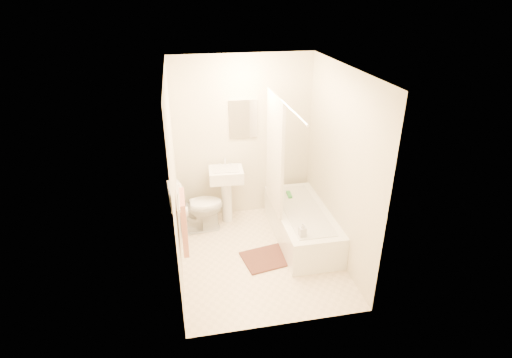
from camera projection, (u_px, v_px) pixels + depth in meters
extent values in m
plane|color=beige|center=(260.00, 256.00, 5.23)|extent=(2.40, 2.40, 0.00)
plane|color=white|center=(261.00, 69.00, 4.19)|extent=(2.40, 2.40, 0.00)
cube|color=beige|center=(243.00, 139.00, 5.77)|extent=(2.00, 0.02, 2.40)
cube|color=beige|center=(174.00, 180.00, 4.54)|extent=(0.02, 2.40, 2.40)
cube|color=beige|center=(340.00, 166.00, 4.88)|extent=(0.02, 2.40, 2.40)
cube|color=white|center=(243.00, 119.00, 5.62)|extent=(0.40, 0.03, 0.55)
cylinder|color=silver|center=(285.00, 103.00, 4.50)|extent=(0.03, 1.70, 0.03)
cube|color=silver|center=(275.00, 154.00, 5.20)|extent=(0.04, 0.80, 1.55)
cylinder|color=silver|center=(179.00, 198.00, 4.37)|extent=(0.02, 0.60, 0.02)
cube|color=#CC7266|center=(184.00, 222.00, 4.51)|extent=(0.06, 0.45, 0.66)
cylinder|color=white|center=(183.00, 212.00, 4.87)|extent=(0.11, 0.12, 0.12)
imported|color=white|center=(197.00, 207.00, 5.65)|extent=(0.79, 0.49, 0.74)
cube|color=#492B1F|center=(268.00, 258.00, 5.17)|extent=(0.73, 0.60, 0.02)
imported|color=silver|center=(302.00, 230.00, 4.81)|extent=(0.09, 0.10, 0.19)
cube|color=green|center=(289.00, 195.00, 5.77)|extent=(0.07, 0.19, 0.04)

